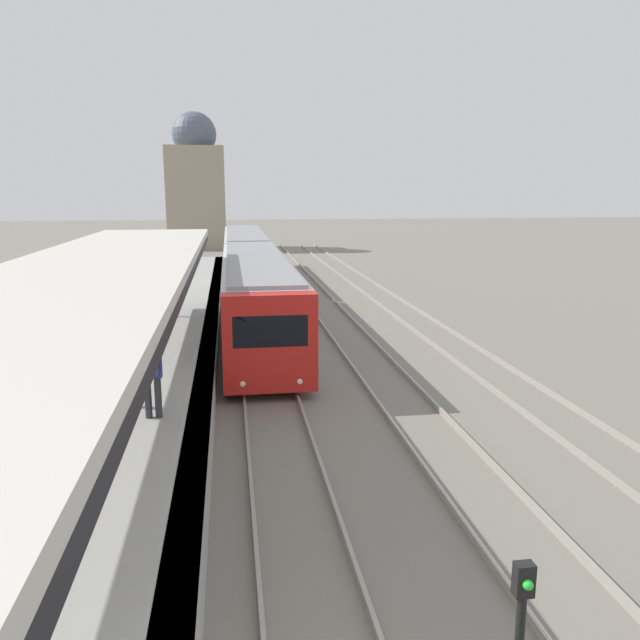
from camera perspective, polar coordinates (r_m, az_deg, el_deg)
The scene contains 5 objects.
platform_canopy at distance 13.81m, azimuth -19.95°, elevation 4.22°, with size 4.00×24.70×3.01m.
person_on_platform at distance 12.96m, azimuth -15.16°, elevation -4.55°, with size 0.40×0.40×1.66m.
train_near at distance 32.05m, azimuth -6.45°, elevation 4.74°, with size 2.54×31.93×3.03m.
signal_post_near at distance 7.46m, azimuth 17.87°, elevation -25.04°, with size 0.20×0.22×1.86m.
distant_domed_building at distance 63.35m, azimuth -11.25°, elevation 12.00°, with size 5.50×5.50×12.98m.
Camera 1 is at (-1.00, -4.18, 5.55)m, focal length 35.00 mm.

